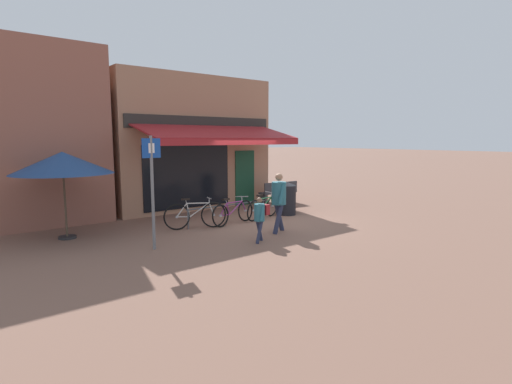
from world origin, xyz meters
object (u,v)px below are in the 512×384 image
object	(u,v)px
litter_bin	(287,198)
pedestrian_adult	(279,197)
bicycle_purple	(233,212)
cafe_parasol	(63,163)
parking_sign	(152,181)
bicycle_silver	(195,215)
pedestrian_child	(260,214)
bicycle_green	(263,207)
park_bench	(279,192)

from	to	relation	value
litter_bin	pedestrian_adult	bearing A→B (deg)	-138.56
bicycle_purple	cafe_parasol	distance (m)	4.81
parking_sign	bicycle_silver	bearing A→B (deg)	34.79
pedestrian_adult	pedestrian_child	xyz separation A→B (m)	(-1.06, -0.49, -0.28)
bicycle_silver	litter_bin	size ratio (longest dim) A/B	1.55
parking_sign	bicycle_purple	bearing A→B (deg)	20.03
bicycle_purple	parking_sign	world-z (taller)	parking_sign
bicycle_green	parking_sign	bearing A→B (deg)	178.83
bicycle_green	litter_bin	xyz separation A→B (m)	(1.08, 0.03, 0.19)
bicycle_silver	cafe_parasol	size ratio (longest dim) A/B	0.70
pedestrian_child	cafe_parasol	world-z (taller)	cafe_parasol
pedestrian_adult	bicycle_green	bearing A→B (deg)	-115.41
bicycle_silver	cafe_parasol	world-z (taller)	cafe_parasol
pedestrian_child	parking_sign	xyz separation A→B (m)	(-2.34, 1.03, 0.90)
cafe_parasol	park_bench	xyz separation A→B (m)	(7.98, 0.70, -1.48)
bicycle_purple	cafe_parasol	world-z (taller)	cafe_parasol
bicycle_green	cafe_parasol	xyz separation A→B (m)	(-5.57, 1.23, 1.57)
bicycle_silver	bicycle_green	world-z (taller)	bicycle_silver
pedestrian_child	park_bench	distance (m)	5.96
bicycle_green	litter_bin	bearing A→B (deg)	-14.61
bicycle_purple	litter_bin	world-z (taller)	litter_bin
bicycle_green	pedestrian_child	xyz separation A→B (m)	(-1.91, -2.16, 0.33)
litter_bin	bicycle_silver	bearing A→B (deg)	178.15
bicycle_green	bicycle_silver	bearing A→B (deg)	160.48
bicycle_green	cafe_parasol	bearing A→B (deg)	151.38
pedestrian_adult	cafe_parasol	distance (m)	5.62
bicycle_purple	park_bench	bearing A→B (deg)	16.71
pedestrian_child	parking_sign	distance (m)	2.71
bicycle_silver	cafe_parasol	bearing A→B (deg)	-178.70
bicycle_silver	pedestrian_child	bearing A→B (deg)	-57.39
bicycle_green	parking_sign	world-z (taller)	parking_sign
litter_bin	cafe_parasol	world-z (taller)	cafe_parasol
bicycle_purple	park_bench	world-z (taller)	park_bench
bicycle_silver	bicycle_purple	xyz separation A→B (m)	(1.21, -0.17, -0.04)
bicycle_silver	pedestrian_child	xyz separation A→B (m)	(0.50, -2.31, 0.30)
bicycle_silver	bicycle_green	distance (m)	2.42
pedestrian_child	park_bench	size ratio (longest dim) A/B	0.70
pedestrian_child	park_bench	world-z (taller)	pedestrian_child
pedestrian_adult	pedestrian_child	world-z (taller)	pedestrian_adult
bicycle_silver	bicycle_purple	distance (m)	1.22
pedestrian_child	cafe_parasol	size ratio (longest dim) A/B	0.46
bicycle_purple	bicycle_green	world-z (taller)	bicycle_green
bicycle_green	pedestrian_adult	distance (m)	1.98
parking_sign	pedestrian_child	bearing A→B (deg)	-23.64
pedestrian_adult	parking_sign	bearing A→B (deg)	-7.47
bicycle_green	pedestrian_child	size ratio (longest dim) A/B	1.50
bicycle_purple	parking_sign	bearing A→B (deg)	-171.60
parking_sign	park_bench	size ratio (longest dim) A/B	1.61
park_bench	litter_bin	bearing A→B (deg)	-121.32
bicycle_silver	park_bench	size ratio (longest dim) A/B	1.06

